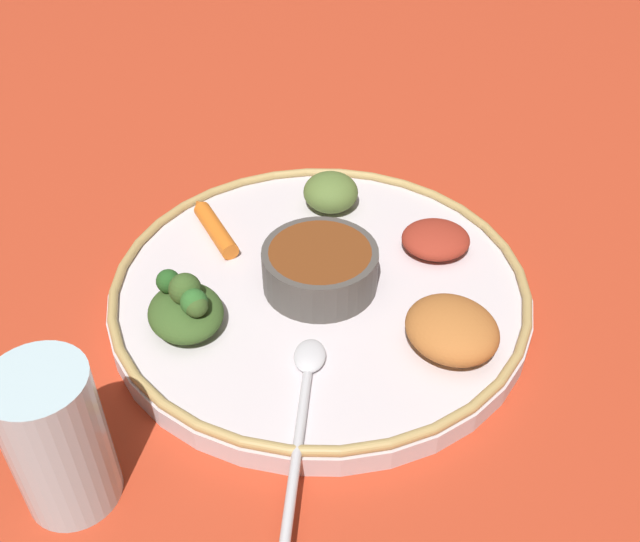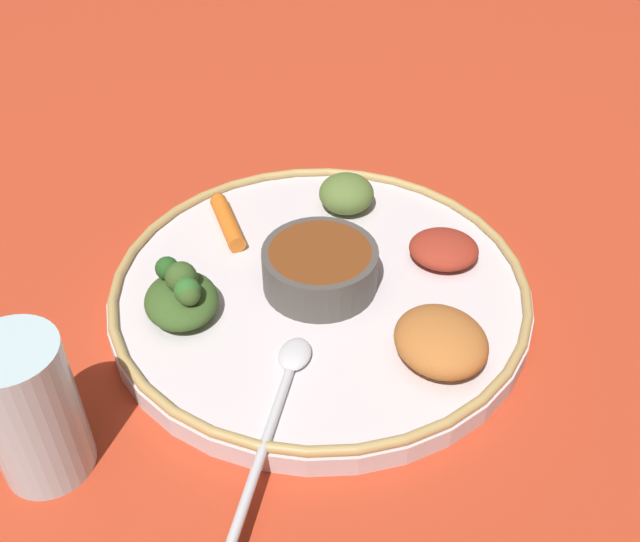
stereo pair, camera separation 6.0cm
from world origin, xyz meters
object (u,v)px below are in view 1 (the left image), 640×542
at_px(center_bowl, 320,267).
at_px(greens_pile, 186,307).
at_px(carrot_near_spoon, 213,226).
at_px(drinking_glass, 60,446).
at_px(spoon, 304,402).

distance_m(center_bowl, greens_pile, 0.11).
relative_size(carrot_near_spoon, drinking_glass, 0.79).
distance_m(center_bowl, carrot_near_spoon, 0.12).
height_order(greens_pile, carrot_near_spoon, greens_pile).
bearing_deg(spoon, drinking_glass, -73.78).
xyz_separation_m(spoon, greens_pile, (-0.09, -0.09, 0.02)).
bearing_deg(center_bowl, drinking_glass, -45.42).
height_order(spoon, drinking_glass, drinking_glass).
bearing_deg(carrot_near_spoon, greens_pile, -7.73).
bearing_deg(center_bowl, spoon, -9.63).
distance_m(spoon, carrot_near_spoon, 0.22).
height_order(center_bowl, spoon, center_bowl).
bearing_deg(carrot_near_spoon, spoon, 18.50).
xyz_separation_m(greens_pile, carrot_near_spoon, (-0.12, 0.02, -0.01)).
height_order(carrot_near_spoon, drinking_glass, drinking_glass).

